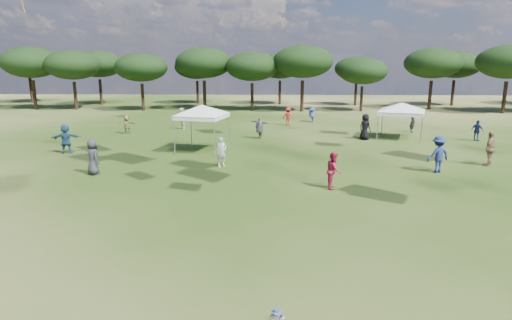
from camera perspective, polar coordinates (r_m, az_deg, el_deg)
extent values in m
cylinder|color=black|center=(58.94, -27.42, 7.72)|extent=(0.40, 0.40, 3.49)
ellipsoid|color=black|center=(58.82, -27.82, 11.44)|extent=(6.79, 6.79, 3.66)
cylinder|color=black|center=(56.37, -22.94, 7.88)|extent=(0.38, 0.38, 3.32)
ellipsoid|color=black|center=(56.23, -23.27, 11.58)|extent=(6.44, 6.44, 3.47)
cylinder|color=black|center=(52.72, -14.86, 8.09)|extent=(0.36, 0.36, 3.14)
ellipsoid|color=black|center=(52.57, -15.08, 11.85)|extent=(6.11, 6.11, 3.29)
cylinder|color=black|center=(52.61, -6.87, 8.59)|extent=(0.40, 0.40, 3.46)
ellipsoid|color=black|center=(52.47, -6.98, 12.74)|extent=(6.73, 6.73, 3.63)
cylinder|color=black|center=(50.88, -0.52, 8.39)|extent=(0.37, 0.37, 3.21)
ellipsoid|color=black|center=(50.72, -0.53, 12.37)|extent=(6.24, 6.24, 3.36)
cylinder|color=black|center=(50.49, 6.16, 8.49)|extent=(0.41, 0.41, 3.56)
ellipsoid|color=black|center=(50.34, 6.27, 12.93)|extent=(6.91, 6.91, 3.73)
cylinder|color=black|center=(51.80, 13.88, 7.92)|extent=(0.33, 0.33, 2.88)
ellipsoid|color=black|center=(51.65, 14.07, 11.43)|extent=(5.60, 5.60, 3.02)
cylinder|color=black|center=(56.55, 22.19, 8.02)|extent=(0.39, 0.39, 3.44)
ellipsoid|color=black|center=(56.42, 22.52, 11.85)|extent=(6.69, 6.69, 3.60)
cylinder|color=black|center=(55.74, 30.21, 7.23)|extent=(0.40, 0.40, 3.53)
ellipsoid|color=black|center=(55.61, 30.66, 11.20)|extent=(6.86, 6.86, 3.70)
cylinder|color=black|center=(68.59, -27.78, 8.27)|extent=(0.41, 0.41, 3.62)
ellipsoid|color=black|center=(68.49, -28.13, 11.58)|extent=(7.03, 7.03, 3.79)
cylinder|color=black|center=(62.17, -19.99, 8.52)|extent=(0.39, 0.39, 3.37)
ellipsoid|color=black|center=(62.05, -20.26, 11.93)|extent=(6.54, 6.54, 3.53)
cylinder|color=black|center=(60.35, -7.80, 8.94)|extent=(0.36, 0.36, 3.11)
ellipsoid|color=black|center=(60.22, -7.90, 12.19)|extent=(6.05, 6.05, 3.26)
cylinder|color=black|center=(58.71, 3.19, 8.97)|extent=(0.37, 0.37, 3.20)
ellipsoid|color=black|center=(58.57, 3.23, 12.41)|extent=(6.21, 6.21, 3.35)
cylinder|color=black|center=(58.60, 13.14, 8.55)|extent=(0.34, 0.34, 2.99)
ellipsoid|color=black|center=(58.46, 13.31, 11.77)|extent=(5.81, 5.81, 3.13)
cylinder|color=black|center=(62.68, 24.74, 8.12)|extent=(0.38, 0.38, 3.31)
ellipsoid|color=black|center=(62.56, 25.06, 11.44)|extent=(6.43, 6.43, 3.47)
cylinder|color=gray|center=(26.69, -10.84, 3.11)|extent=(0.06, 0.06, 2.33)
cylinder|color=gray|center=(25.68, -5.54, 2.90)|extent=(0.06, 0.06, 2.33)
cylinder|color=gray|center=(29.04, -8.62, 3.98)|extent=(0.06, 0.06, 2.33)
cylinder|color=gray|center=(28.11, -3.70, 3.80)|extent=(0.06, 0.06, 2.33)
cube|color=white|center=(27.19, -7.24, 5.79)|extent=(3.33, 3.33, 0.25)
pyramid|color=white|center=(27.11, -7.28, 7.31)|extent=(5.52, 5.52, 0.60)
cylinder|color=gray|center=(32.44, 15.88, 4.27)|extent=(0.06, 0.06, 2.02)
cylinder|color=gray|center=(32.25, 21.17, 3.85)|extent=(0.06, 0.06, 2.02)
cylinder|color=gray|center=(35.39, 16.46, 4.92)|extent=(0.06, 0.06, 2.02)
cylinder|color=gray|center=(35.22, 21.32, 4.53)|extent=(0.06, 0.06, 2.02)
cube|color=white|center=(33.68, 18.83, 6.02)|extent=(4.06, 4.06, 0.25)
pyramid|color=white|center=(33.60, 18.92, 7.25)|extent=(6.02, 6.02, 0.60)
cube|color=white|center=(9.77, 2.76, -20.34)|extent=(0.22, 0.20, 0.20)
cylinder|color=white|center=(9.85, 2.19, -20.03)|extent=(0.13, 0.20, 0.12)
cylinder|color=white|center=(9.78, 3.58, -20.33)|extent=(0.13, 0.20, 0.12)
sphere|color=#E0B293|center=(9.70, 2.76, -19.68)|extent=(0.13, 0.13, 0.13)
cone|color=#456DA2|center=(9.68, 2.77, -19.52)|extent=(0.22, 0.22, 0.02)
cylinder|color=#456DA2|center=(9.67, 2.77, -19.37)|extent=(0.15, 0.15, 0.06)
imported|color=#424347|center=(31.96, 0.47, 4.25)|extent=(1.81, 1.69, 1.59)
imported|color=navy|center=(23.98, 23.12, 0.69)|extent=(1.40, 1.08, 1.91)
imported|color=#A21B3C|center=(19.59, 10.31, -1.37)|extent=(0.74, 0.90, 1.68)
imported|color=black|center=(32.60, 14.33, 4.31)|extent=(1.07, 1.10, 1.91)
imported|color=navy|center=(41.44, 7.45, 6.13)|extent=(1.18, 2.01, 1.58)
imported|color=navy|center=(34.98, 27.40, 3.51)|extent=(0.82, 0.95, 1.53)
imported|color=#8F854E|center=(35.77, -16.84, 4.62)|extent=(1.50, 0.64, 1.57)
imported|color=#8E674D|center=(26.81, 28.75, 1.34)|extent=(1.12, 1.14, 1.92)
imported|color=white|center=(37.02, -9.87, 5.44)|extent=(1.07, 1.13, 1.83)
imported|color=#AD201C|center=(39.06, 4.30, 5.82)|extent=(1.19, 0.93, 1.62)
imported|color=#2D2D32|center=(23.19, -20.94, 0.38)|extent=(1.05, 1.03, 1.83)
imported|color=navy|center=(29.24, -24.02, 2.62)|extent=(1.84, 1.02, 1.89)
imported|color=silver|center=(23.39, -4.61, 1.08)|extent=(0.71, 0.68, 1.64)
imported|color=#343238|center=(37.09, 20.15, 4.79)|extent=(0.47, 0.67, 1.74)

